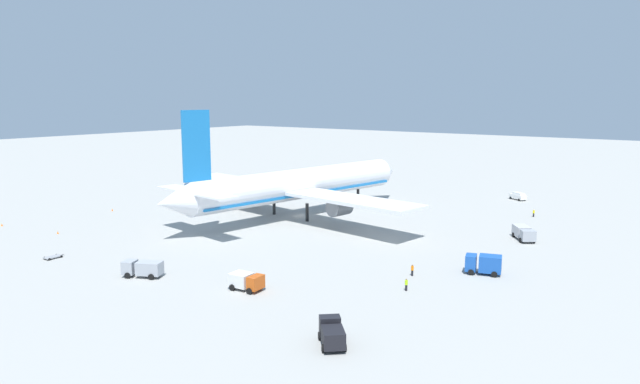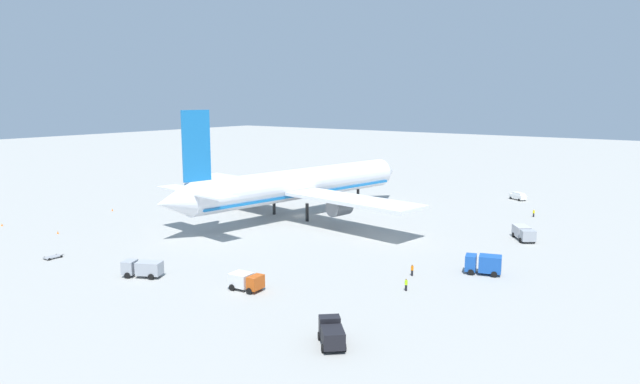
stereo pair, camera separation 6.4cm
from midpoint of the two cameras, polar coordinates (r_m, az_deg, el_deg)
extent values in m
plane|color=#9E9E99|center=(131.54, -1.99, -2.34)|extent=(600.00, 600.00, 0.00)
cylinder|color=white|center=(130.27, -2.01, 0.80)|extent=(57.73, 14.78, 6.77)
cone|color=white|center=(153.35, 6.53, 2.03)|extent=(6.30, 7.33, 6.64)
cone|color=white|center=(110.98, -14.11, -0.97)|extent=(7.61, 7.32, 6.43)
cube|color=#1972BF|center=(112.56, -11.97, 4.43)|extent=(6.01, 1.34, 13.40)
cube|color=white|center=(118.16, -13.59, 0.33)|extent=(5.70, 10.09, 0.36)
cube|color=white|center=(108.59, -10.34, -0.33)|extent=(5.70, 10.09, 0.36)
cube|color=white|center=(142.47, -7.96, 1.03)|extent=(13.15, 31.05, 0.70)
cylinder|color=slate|center=(139.88, -6.49, 0.07)|extent=(6.03, 4.10, 3.35)
cube|color=white|center=(115.77, 3.25, -0.79)|extent=(13.15, 31.05, 0.70)
cylinder|color=slate|center=(119.86, 1.93, -1.48)|extent=(5.10, 4.21, 3.60)
cylinder|color=black|center=(145.48, 3.74, -0.45)|extent=(0.70, 0.70, 3.89)
cylinder|color=black|center=(133.19, -4.49, -1.36)|extent=(0.70, 0.70, 3.89)
cylinder|color=black|center=(125.40, -1.25, -2.00)|extent=(0.70, 0.70, 3.89)
cube|color=#1972BF|center=(130.56, -2.01, -0.01)|extent=(55.41, 14.13, 0.50)
cube|color=#194CA5|center=(92.15, 14.53, -6.67)|extent=(2.85, 2.24, 2.36)
cube|color=#194CA5|center=(91.99, 16.29, -6.74)|extent=(3.35, 3.84, 2.47)
cube|color=black|center=(92.03, 14.20, -6.30)|extent=(2.02, 0.70, 1.04)
cylinder|color=black|center=(91.27, 14.53, -7.60)|extent=(0.56, 0.95, 0.90)
cylinder|color=black|center=(93.66, 14.65, -7.17)|extent=(0.56, 0.95, 0.90)
cylinder|color=black|center=(91.11, 16.65, -7.72)|extent=(0.56, 0.95, 0.90)
cylinder|color=black|center=(93.50, 16.72, -7.29)|extent=(0.56, 0.95, 0.90)
cube|color=#999EA5|center=(113.57, 19.65, -4.02)|extent=(3.07, 3.17, 1.93)
cube|color=#B2B2B7|center=(116.91, 19.09, -3.61)|extent=(4.82, 4.42, 1.98)
cube|color=black|center=(112.81, 19.78, -3.86)|extent=(1.26, 1.73, 0.85)
cylinder|color=black|center=(114.37, 20.18, -4.46)|extent=(0.91, 0.77, 0.90)
cylinder|color=black|center=(113.58, 19.01, -4.49)|extent=(0.91, 0.77, 0.90)
cylinder|color=black|center=(118.32, 19.50, -3.97)|extent=(0.91, 0.77, 0.90)
cylinder|color=black|center=(117.56, 18.36, -3.99)|extent=(0.91, 0.77, 0.90)
cube|color=#BF4C14|center=(81.33, -6.29, -8.76)|extent=(2.60, 1.62, 1.84)
cube|color=silver|center=(82.83, -7.69, -8.46)|extent=(2.74, 3.11, 1.83)
cube|color=black|center=(80.90, -6.02, -8.51)|extent=(2.09, 0.27, 0.81)
cylinder|color=black|center=(82.64, -5.83, -9.13)|extent=(0.38, 0.92, 0.90)
cylinder|color=black|center=(80.78, -6.90, -9.59)|extent=(0.38, 0.92, 0.90)
cylinder|color=black|center=(84.39, -7.47, -8.77)|extent=(0.38, 0.92, 0.90)
cylinder|color=black|center=(82.57, -8.56, -9.20)|extent=(0.38, 0.92, 0.90)
cube|color=black|center=(66.04, 0.97, -12.92)|extent=(2.67, 2.71, 2.16)
cube|color=black|center=(63.63, 1.30, -14.00)|extent=(3.85, 3.81, 1.77)
cube|color=black|center=(66.33, 0.91, -12.32)|extent=(1.37, 1.47, 0.95)
cylinder|color=black|center=(66.19, -0.03, -13.88)|extent=(0.86, 0.83, 0.90)
cylinder|color=black|center=(66.47, 1.99, -13.78)|extent=(0.86, 0.83, 0.90)
cylinder|color=black|center=(63.26, 0.31, -15.02)|extent=(0.86, 0.83, 0.90)
cylinder|color=black|center=(63.55, 2.44, -14.91)|extent=(0.86, 0.83, 0.90)
cube|color=#999EA5|center=(92.13, -18.07, -6.97)|extent=(2.75, 2.55, 1.95)
cube|color=#999EA5|center=(90.74, -16.30, -7.15)|extent=(3.58, 4.22, 1.92)
cube|color=black|center=(92.29, -18.43, -6.65)|extent=(1.69, 0.90, 0.86)
cylinder|color=black|center=(91.40, -18.27, -7.75)|extent=(0.67, 0.94, 0.90)
cylinder|color=black|center=(93.25, -17.63, -7.38)|extent=(0.67, 0.94, 0.90)
cylinder|color=black|center=(89.74, -16.14, -7.96)|extent=(0.67, 0.94, 0.90)
cylinder|color=black|center=(91.63, -15.54, -7.58)|extent=(0.67, 0.94, 0.90)
cube|color=white|center=(160.10, 18.76, -0.42)|extent=(4.08, 5.06, 1.10)
cube|color=white|center=(159.80, 18.83, -0.14)|extent=(3.02, 3.49, 0.55)
cylinder|color=black|center=(160.78, 18.13, -0.55)|extent=(0.52, 0.66, 0.64)
cylinder|color=black|center=(161.97, 18.63, -0.51)|extent=(0.52, 0.66, 0.64)
cylinder|color=black|center=(158.42, 18.87, -0.73)|extent=(0.52, 0.66, 0.64)
cylinder|color=black|center=(159.63, 19.37, -0.68)|extent=(0.52, 0.66, 0.64)
cube|color=gray|center=(106.93, -24.60, -5.77)|extent=(2.84, 1.50, 0.15)
cylinder|color=#333338|center=(107.78, -23.83, -5.60)|extent=(0.60, 0.10, 0.08)
cylinder|color=black|center=(108.06, -24.31, -5.64)|extent=(0.40, 0.14, 0.40)
cylinder|color=black|center=(106.89, -23.92, -5.77)|extent=(0.40, 0.14, 0.40)
cylinder|color=black|center=(107.02, -25.28, -5.85)|extent=(0.40, 0.14, 0.40)
cylinder|color=black|center=(105.85, -24.89, -5.98)|extent=(0.40, 0.14, 0.40)
cylinder|color=black|center=(82.52, 8.42, -9.23)|extent=(0.45, 0.45, 0.86)
cylinder|color=#B2F219|center=(82.29, 8.43, -8.73)|extent=(0.57, 0.57, 0.64)
sphere|color=#8C6647|center=(82.15, 8.44, -8.44)|extent=(0.23, 0.23, 0.23)
cylinder|color=black|center=(89.20, 9.00, -7.82)|extent=(0.41, 0.41, 0.86)
cylinder|color=orange|center=(88.98, 9.01, -7.35)|extent=(0.51, 0.51, 0.65)
sphere|color=#8C6647|center=(88.86, 9.02, -7.08)|extent=(0.23, 0.23, 0.23)
cylinder|color=black|center=(138.74, 20.14, -2.12)|extent=(0.44, 0.44, 0.84)
cylinder|color=yellow|center=(138.60, 20.16, -1.83)|extent=(0.55, 0.55, 0.63)
sphere|color=beige|center=(138.52, 20.17, -1.65)|extent=(0.23, 0.23, 0.23)
cone|color=orange|center=(137.95, -28.61, -2.82)|extent=(0.36, 0.36, 0.55)
cone|color=orange|center=(145.35, -19.61, -1.65)|extent=(0.36, 0.36, 0.55)
cone|color=orange|center=(176.87, 1.23, 0.76)|extent=(0.36, 0.36, 0.55)
cone|color=orange|center=(125.30, -24.21, -3.62)|extent=(0.36, 0.36, 0.55)
camera|label=1|loc=(0.03, -89.99, 0.00)|focal=32.78mm
camera|label=2|loc=(0.03, 90.01, 0.00)|focal=32.78mm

